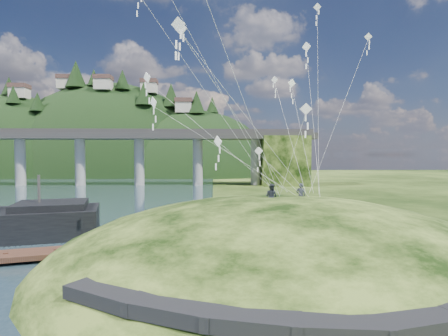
{
  "coord_description": "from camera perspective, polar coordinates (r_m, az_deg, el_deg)",
  "views": [
    {
      "loc": [
        3.09,
        -23.1,
        8.11
      ],
      "look_at": [
        4.0,
        6.0,
        7.0
      ],
      "focal_mm": 28.0,
      "sensor_mm": 36.0,
      "label": 1
    }
  ],
  "objects": [
    {
      "name": "ground",
      "position": [
        24.68,
        -9.29,
        -17.03
      ],
      "size": [
        320.0,
        320.0,
        0.0
      ],
      "primitive_type": "plane",
      "color": "black",
      "rests_on": "ground"
    },
    {
      "name": "grass_hill",
      "position": [
        27.32,
        9.15,
        -18.44
      ],
      "size": [
        36.0,
        32.0,
        13.0
      ],
      "color": "black",
      "rests_on": "ground"
    },
    {
      "name": "footpath",
      "position": [
        15.29,
        16.09,
        -21.11
      ],
      "size": [
        22.29,
        5.84,
        0.83
      ],
      "color": "black",
      "rests_on": "ground"
    },
    {
      "name": "bridge",
      "position": [
        97.75,
        -19.42,
        2.99
      ],
      "size": [
        160.0,
        11.0,
        15.0
      ],
      "color": "#2D2B2B",
      "rests_on": "ground"
    },
    {
      "name": "far_ridge",
      "position": [
        153.37,
        -19.54,
        -3.76
      ],
      "size": [
        153.0,
        70.0,
        94.5
      ],
      "color": "black",
      "rests_on": "ground"
    },
    {
      "name": "wooden_dock",
      "position": [
        30.81,
        -25.74,
        -12.33
      ],
      "size": [
        16.12,
        6.81,
        1.15
      ],
      "color": "#371E16",
      "rests_on": "ground"
    },
    {
      "name": "kite_flyers",
      "position": [
        26.56,
        9.31,
        -2.48
      ],
      "size": [
        3.51,
        2.05,
        2.04
      ],
      "color": "#252931",
      "rests_on": "ground"
    },
    {
      "name": "kite_swarm",
      "position": [
        28.58,
        2.25,
        15.96
      ],
      "size": [
        20.09,
        18.11,
        17.67
      ],
      "color": "white",
      "rests_on": "ground"
    }
  ]
}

